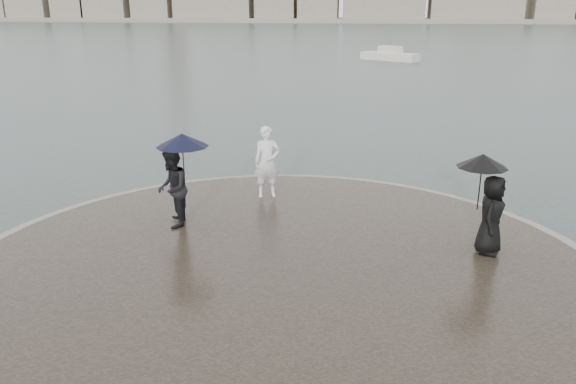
# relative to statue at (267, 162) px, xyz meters

# --- Properties ---
(kerb_ring) EXTENTS (12.50, 12.50, 0.32)m
(kerb_ring) POSITION_rel_statue_xyz_m (0.90, -4.14, -1.09)
(kerb_ring) COLOR gray
(kerb_ring) RESTS_ON ground
(quay_tip) EXTENTS (11.90, 11.90, 0.36)m
(quay_tip) POSITION_rel_statue_xyz_m (0.90, -4.14, -1.07)
(quay_tip) COLOR #2D261E
(quay_tip) RESTS_ON ground
(statue) EXTENTS (0.74, 0.59, 1.78)m
(statue) POSITION_rel_statue_xyz_m (0.00, 0.00, 0.00)
(statue) COLOR white
(statue) RESTS_ON quay_tip
(visitor_left) EXTENTS (1.22, 1.14, 2.04)m
(visitor_left) POSITION_rel_statue_xyz_m (-1.62, -2.21, 0.25)
(visitor_left) COLOR black
(visitor_left) RESTS_ON quay_tip
(visitor_right) EXTENTS (1.10, 1.03, 1.95)m
(visitor_right) POSITION_rel_statue_xyz_m (4.74, -2.76, 0.19)
(visitor_right) COLOR black
(visitor_right) RESTS_ON quay_tip
(far_skyline) EXTENTS (260.00, 20.00, 37.00)m
(far_skyline) POSITION_rel_statue_xyz_m (-5.39, 153.06, 4.36)
(far_skyline) COLOR gray
(far_skyline) RESTS_ON ground
(boats) EXTENTS (25.42, 7.58, 1.50)m
(boats) POSITION_rel_statue_xyz_m (15.44, 39.50, -0.87)
(boats) COLOR silver
(boats) RESTS_ON ground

